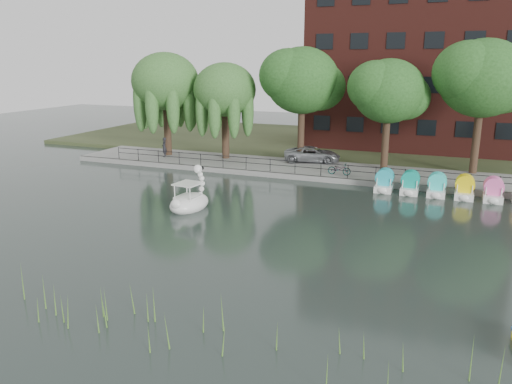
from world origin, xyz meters
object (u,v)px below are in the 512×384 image
Objects in this scene: bicycle at (339,168)px; swan_boat at (190,200)px; pedestrian at (164,146)px; minivan at (312,153)px.

swan_boat reaches higher than bicycle.
pedestrian is 0.62× the size of swan_boat.
minivan is at bearing 78.88° from pedestrian.
bicycle is 0.87× the size of pedestrian.
pedestrian reaches higher than minivan.
pedestrian is at bearing 133.84° from swan_boat.
pedestrian is 15.19m from swan_boat.
minivan is 1.67× the size of swan_boat.
pedestrian is at bearing 87.59° from minivan.
pedestrian is at bearing 86.24° from bicycle.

